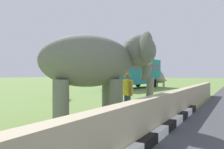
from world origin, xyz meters
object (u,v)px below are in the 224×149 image
bus_teal (133,70)px  cow_mid (160,80)px  elephant (98,63)px  cow_near (61,86)px  person_handler (127,92)px

bus_teal → cow_mid: (3.55, -2.11, -1.21)m
elephant → cow_near: (4.71, 5.77, -1.11)m
bus_teal → cow_mid: size_ratio=5.35×
person_handler → cow_mid: person_handler is taller
bus_teal → cow_near: bus_teal is taller
cow_near → bus_teal: bearing=3.8°
cow_near → cow_mid: same height
bus_teal → cow_mid: bearing=-30.7°
person_handler → cow_mid: (20.32, 4.99, -0.06)m
person_handler → cow_mid: bearing=13.8°
cow_mid → person_handler: bearing=-166.2°
bus_teal → cow_near: bearing=-176.2°
elephant → person_handler: (1.40, -0.42, -1.06)m
cow_mid → elephant: bearing=-168.1°
person_handler → cow_near: bearing=61.9°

